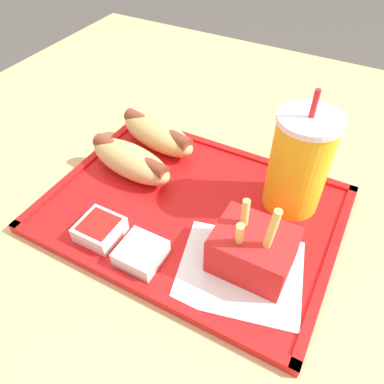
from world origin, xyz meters
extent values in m
cube|color=tan|center=(0.00, 0.00, 0.39)|extent=(1.10, 1.15, 0.77)
cube|color=red|center=(0.02, -0.01, 0.78)|extent=(0.40, 0.30, 0.01)
cube|color=red|center=(0.02, -0.15, 0.79)|extent=(0.40, 0.01, 0.00)
cube|color=red|center=(0.02, 0.13, 0.79)|extent=(0.40, 0.01, 0.00)
cube|color=red|center=(-0.17, -0.01, 0.79)|extent=(0.01, 0.30, 0.00)
cube|color=red|center=(0.21, -0.01, 0.79)|extent=(0.01, 0.30, 0.00)
cube|color=white|center=(0.12, -0.07, 0.78)|extent=(0.17, 0.16, 0.00)
cylinder|color=gold|center=(0.14, 0.07, 0.85)|extent=(0.08, 0.08, 0.13)
cylinder|color=white|center=(0.14, 0.07, 0.92)|extent=(0.08, 0.08, 0.01)
cylinder|color=red|center=(0.14, 0.07, 0.94)|extent=(0.01, 0.01, 0.03)
ellipsoid|color=tan|center=(-0.09, 0.09, 0.81)|extent=(0.15, 0.08, 0.05)
cylinder|color=brown|center=(-0.09, 0.09, 0.82)|extent=(0.13, 0.05, 0.02)
ellipsoid|color=tan|center=(-0.09, 0.01, 0.81)|extent=(0.15, 0.07, 0.05)
cylinder|color=brown|center=(-0.09, 0.01, 0.82)|extent=(0.13, 0.04, 0.02)
cube|color=red|center=(0.13, -0.06, 0.81)|extent=(0.09, 0.07, 0.06)
cylinder|color=#EACC60|center=(0.15, -0.07, 0.85)|extent=(0.02, 0.01, 0.09)
cylinder|color=#EACC60|center=(0.12, -0.08, 0.84)|extent=(0.01, 0.02, 0.06)
cylinder|color=#EACC60|center=(0.11, -0.05, 0.84)|extent=(0.01, 0.02, 0.06)
cube|color=silver|center=(0.01, -0.11, 0.79)|extent=(0.05, 0.05, 0.02)
cube|color=white|center=(0.01, -0.11, 0.80)|extent=(0.04, 0.04, 0.00)
cube|color=silver|center=(-0.06, -0.11, 0.79)|extent=(0.05, 0.05, 0.02)
cube|color=#B21914|center=(-0.06, -0.11, 0.80)|extent=(0.04, 0.04, 0.00)
camera|label=1|loc=(0.19, -0.32, 1.17)|focal=35.00mm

